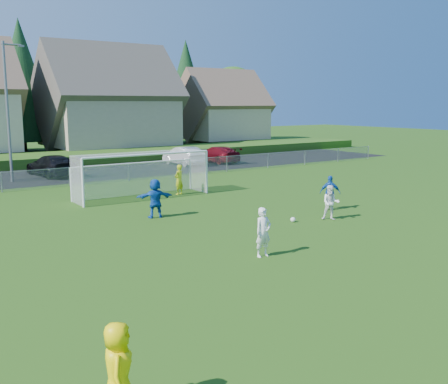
% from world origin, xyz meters
% --- Properties ---
extents(ground, '(160.00, 160.00, 0.00)m').
position_xyz_m(ground, '(0.00, 0.00, 0.00)').
color(ground, '#193D0C').
rests_on(ground, ground).
extents(asphalt_lot, '(60.00, 60.00, 0.00)m').
position_xyz_m(asphalt_lot, '(0.00, 27.50, 0.01)').
color(asphalt_lot, black).
rests_on(asphalt_lot, ground).
extents(grass_embankment, '(70.00, 6.00, 0.80)m').
position_xyz_m(grass_embankment, '(0.00, 35.00, 0.40)').
color(grass_embankment, '#1E420F').
rests_on(grass_embankment, ground).
extents(soccer_ball, '(0.22, 0.22, 0.22)m').
position_xyz_m(soccer_ball, '(2.69, 6.59, 0.11)').
color(soccer_ball, white).
rests_on(soccer_ball, ground).
extents(referee, '(0.82, 0.95, 1.64)m').
position_xyz_m(referee, '(-9.40, -2.45, 0.82)').
color(referee, '#FFDE05').
rests_on(referee, ground).
extents(player_white_a, '(0.62, 0.41, 1.69)m').
position_xyz_m(player_white_a, '(-1.65, 3.31, 0.84)').
color(player_white_a, white).
rests_on(player_white_a, ground).
extents(player_white_b, '(0.96, 0.94, 1.56)m').
position_xyz_m(player_white_b, '(4.37, 5.99, 0.78)').
color(player_white_b, white).
rests_on(player_white_b, ground).
extents(player_blue_a, '(0.96, 1.00, 1.67)m').
position_xyz_m(player_blue_a, '(5.96, 7.56, 0.84)').
color(player_blue_a, '#1247A9').
rests_on(player_blue_a, ground).
extents(player_blue_b, '(1.73, 0.92, 1.78)m').
position_xyz_m(player_blue_b, '(-1.81, 10.85, 0.89)').
color(player_blue_b, '#1247A9').
rests_on(player_blue_b, ground).
extents(goalkeeper, '(0.73, 0.61, 1.71)m').
position_xyz_m(goalkeeper, '(2.11, 15.50, 0.85)').
color(goalkeeper, yellow).
rests_on(goalkeeper, ground).
extents(car_d, '(2.66, 5.36, 1.50)m').
position_xyz_m(car_d, '(-1.50, 27.28, 0.75)').
color(car_d, black).
rests_on(car_d, ground).
extents(car_f, '(1.64, 4.65, 1.53)m').
position_xyz_m(car_f, '(9.59, 27.66, 0.77)').
color(car_f, '#BDBDBD').
rests_on(car_f, ground).
extents(car_g, '(2.28, 4.96, 1.40)m').
position_xyz_m(car_g, '(12.93, 27.65, 0.70)').
color(car_g, '#630B14').
rests_on(car_g, ground).
extents(soccer_goal, '(7.42, 1.90, 2.50)m').
position_xyz_m(soccer_goal, '(0.00, 16.05, 1.63)').
color(soccer_goal, white).
rests_on(soccer_goal, ground).
extents(chainlink_fence, '(52.06, 0.06, 1.20)m').
position_xyz_m(chainlink_fence, '(0.00, 22.00, 0.63)').
color(chainlink_fence, gray).
rests_on(chainlink_fence, ground).
extents(streetlight, '(1.38, 0.18, 9.00)m').
position_xyz_m(streetlight, '(-4.45, 26.00, 4.84)').
color(streetlight, slate).
rests_on(streetlight, ground).
extents(houses_row, '(53.90, 11.45, 13.27)m').
position_xyz_m(houses_row, '(1.97, 42.46, 7.33)').
color(houses_row, tan).
rests_on(houses_row, ground).
extents(tree_row, '(65.98, 12.36, 13.80)m').
position_xyz_m(tree_row, '(1.04, 48.74, 6.91)').
color(tree_row, '#382616').
rests_on(tree_row, ground).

